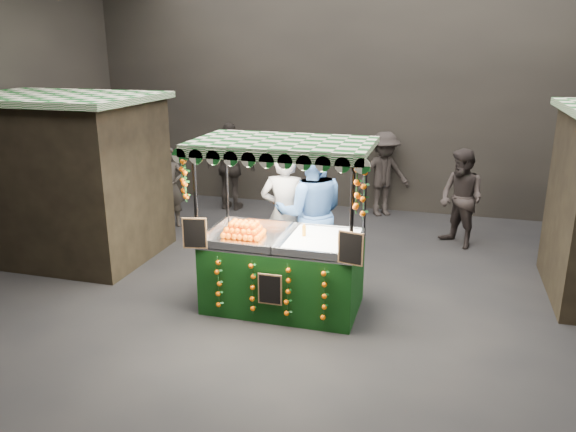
# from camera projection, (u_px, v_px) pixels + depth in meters

# --- Properties ---
(ground) EXTENTS (12.00, 12.00, 0.00)m
(ground) POSITION_uv_depth(u_px,v_px,m) (315.00, 311.00, 7.28)
(ground) COLOR black
(ground) RESTS_ON ground
(market_hall) EXTENTS (12.10, 10.10, 5.05)m
(market_hall) POSITION_uv_depth(u_px,v_px,m) (319.00, 40.00, 6.29)
(market_hall) COLOR black
(market_hall) RESTS_ON ground
(neighbour_stall_left) EXTENTS (3.00, 2.20, 2.60)m
(neighbour_stall_left) POSITION_uv_depth(u_px,v_px,m) (64.00, 176.00, 8.96)
(neighbour_stall_left) COLOR black
(neighbour_stall_left) RESTS_ON ground
(juice_stall) EXTENTS (2.29, 1.35, 2.22)m
(juice_stall) POSITION_uv_depth(u_px,v_px,m) (283.00, 259.00, 7.20)
(juice_stall) COLOR black
(juice_stall) RESTS_ON ground
(vendor_grey) EXTENTS (0.75, 0.53, 1.94)m
(vendor_grey) POSITION_uv_depth(u_px,v_px,m) (285.00, 215.00, 8.07)
(vendor_grey) COLOR slate
(vendor_grey) RESTS_ON ground
(vendor_blue) EXTENTS (1.21, 1.05, 2.10)m
(vendor_blue) POSITION_uv_depth(u_px,v_px,m) (311.00, 214.00, 7.87)
(vendor_blue) COLOR navy
(vendor_blue) RESTS_ON ground
(shopper_0) EXTENTS (0.66, 0.58, 1.53)m
(shopper_0) POSITION_uv_depth(u_px,v_px,m) (170.00, 187.00, 10.52)
(shopper_0) COLOR #2B2623
(shopper_0) RESTS_ON ground
(shopper_1) EXTENTS (1.03, 1.03, 1.68)m
(shopper_1) POSITION_uv_depth(u_px,v_px,m) (461.00, 199.00, 9.42)
(shopper_1) COLOR #292322
(shopper_1) RESTS_ON ground
(shopper_2) EXTENTS (1.10, 0.53, 1.82)m
(shopper_2) POSITION_uv_depth(u_px,v_px,m) (231.00, 167.00, 11.58)
(shopper_2) COLOR black
(shopper_2) RESTS_ON ground
(shopper_3) EXTENTS (1.26, 1.13, 1.70)m
(shopper_3) POSITION_uv_depth(u_px,v_px,m) (384.00, 174.00, 11.18)
(shopper_3) COLOR black
(shopper_3) RESTS_ON ground
(shopper_4) EXTENTS (0.94, 0.79, 1.63)m
(shopper_4) POSITION_uv_depth(u_px,v_px,m) (152.00, 169.00, 11.83)
(shopper_4) COLOR black
(shopper_4) RESTS_ON ground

